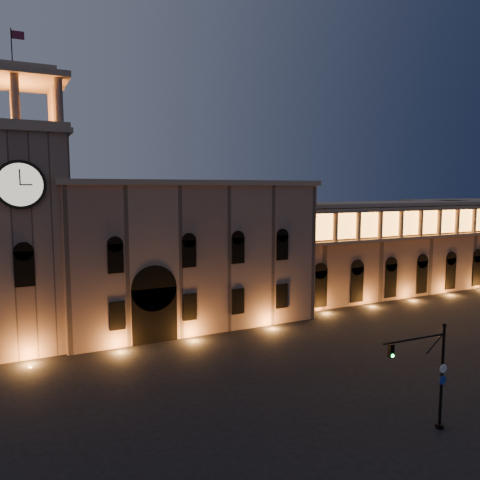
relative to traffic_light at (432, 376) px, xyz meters
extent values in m
plane|color=black|center=(-3.67, 10.56, -3.96)|extent=(160.00, 160.00, 0.00)
cube|color=#826455|center=(-5.67, 32.56, 4.54)|extent=(30.00, 12.00, 17.00)
cube|color=gray|center=(-5.67, 32.56, 13.34)|extent=(30.80, 12.80, 0.60)
cube|color=black|center=(-11.67, 27.16, -0.96)|extent=(5.00, 1.40, 6.00)
cylinder|color=black|center=(-11.67, 27.16, 2.04)|extent=(5.00, 1.40, 5.00)
cube|color=#FF9B32|center=(-11.67, 26.96, -1.16)|extent=(4.20, 0.20, 5.00)
cube|color=#826455|center=(-24.17, 31.56, 7.04)|extent=(9.00, 9.00, 22.00)
cube|color=gray|center=(-24.17, 31.56, 18.29)|extent=(9.80, 9.80, 0.50)
cylinder|color=black|center=(-24.17, 26.88, 13.04)|extent=(4.60, 0.35, 4.60)
cylinder|color=beige|center=(-24.17, 26.74, 13.04)|extent=(4.00, 0.12, 4.00)
cube|color=gray|center=(-24.17, 31.56, 18.79)|extent=(9.40, 9.40, 0.50)
cube|color=#FF9B32|center=(-24.17, 31.56, 19.09)|extent=(6.80, 6.80, 0.15)
cylinder|color=gray|center=(-24.17, 27.76, 21.14)|extent=(0.76, 0.76, 4.20)
cylinder|color=gray|center=(-20.37, 27.76, 21.14)|extent=(0.76, 0.76, 4.20)
cylinder|color=gray|center=(-24.17, 35.36, 21.14)|extent=(0.76, 0.76, 4.20)
cylinder|color=gray|center=(-20.37, 35.36, 21.14)|extent=(0.76, 0.76, 4.20)
cylinder|color=gray|center=(-20.37, 31.56, 21.14)|extent=(0.76, 0.76, 4.20)
cube|color=gray|center=(-24.17, 31.56, 23.54)|extent=(9.80, 9.80, 0.60)
cube|color=gray|center=(-24.17, 31.56, 24.14)|extent=(7.50, 7.50, 0.60)
cylinder|color=black|center=(-24.17, 31.56, 26.44)|extent=(0.10, 0.10, 4.00)
plane|color=maroon|center=(-23.57, 31.56, 27.84)|extent=(1.20, 0.00, 1.20)
cube|color=#7D5F50|center=(28.33, 34.56, 3.04)|extent=(40.00, 10.00, 14.00)
cube|color=gray|center=(28.33, 34.56, 10.29)|extent=(40.60, 10.60, 0.50)
cube|color=gray|center=(28.33, 29.06, 5.34)|extent=(40.00, 1.20, 0.40)
cube|color=gray|center=(28.33, 29.06, 9.64)|extent=(40.00, 1.40, 0.50)
cube|color=#FF9B32|center=(28.33, 29.61, 7.54)|extent=(38.00, 0.15, 3.60)
cylinder|color=gray|center=(10.33, 29.06, 7.54)|extent=(0.70, 0.70, 4.00)
cylinder|color=gray|center=(14.33, 29.06, 7.54)|extent=(0.70, 0.70, 4.00)
cylinder|color=gray|center=(18.33, 29.06, 7.54)|extent=(0.70, 0.70, 4.00)
cylinder|color=gray|center=(22.33, 29.06, 7.54)|extent=(0.70, 0.70, 4.00)
cylinder|color=gray|center=(26.33, 29.06, 7.54)|extent=(0.70, 0.70, 4.00)
cylinder|color=gray|center=(30.33, 29.06, 7.54)|extent=(0.70, 0.70, 4.00)
cylinder|color=gray|center=(34.33, 29.06, 7.54)|extent=(0.70, 0.70, 4.00)
cylinder|color=gray|center=(38.33, 29.06, 7.54)|extent=(0.70, 0.70, 4.00)
cylinder|color=gray|center=(42.33, 29.06, 7.54)|extent=(0.70, 0.70, 4.00)
cube|color=#7D5F50|center=(54.33, 40.56, 3.04)|extent=(20.00, 12.00, 14.00)
cylinder|color=black|center=(0.92, -0.04, -0.31)|extent=(0.21, 0.21, 7.28)
cylinder|color=black|center=(0.92, -0.04, -3.80)|extent=(0.58, 0.58, 0.31)
sphere|color=black|center=(0.92, -0.04, 3.43)|extent=(0.29, 0.29, 0.29)
cylinder|color=black|center=(-1.67, 0.09, 2.81)|extent=(5.20, 0.37, 0.12)
cube|color=black|center=(-3.65, 0.18, 2.29)|extent=(0.33, 0.31, 0.88)
cylinder|color=#0CE53F|center=(-3.66, 0.02, 1.99)|extent=(0.19, 0.09, 0.19)
cylinder|color=silver|center=(0.86, -0.18, 0.41)|extent=(0.63, 0.07, 0.62)
cylinder|color=navy|center=(0.86, -0.18, -0.42)|extent=(0.63, 0.07, 0.62)
camera|label=1|loc=(-25.42, -21.55, 12.71)|focal=35.00mm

